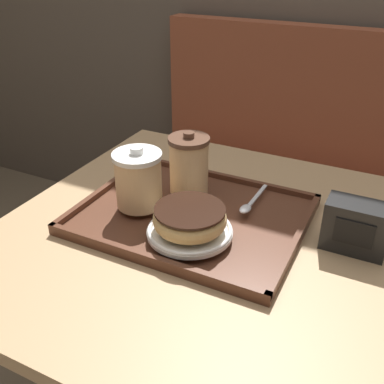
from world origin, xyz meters
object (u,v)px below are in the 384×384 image
object	(u,v)px
coffee_cup_rear	(189,165)
spoon	(249,205)
donut_chocolate_glazed	(190,218)
coffee_cup_front	(138,179)
napkin_dispenser	(356,227)

from	to	relation	value
coffee_cup_rear	spoon	xyz separation A→B (m)	(0.14, -0.01, -0.06)
donut_chocolate_glazed	coffee_cup_front	bearing A→B (deg)	160.56
coffee_cup_front	spoon	xyz separation A→B (m)	(0.21, 0.09, -0.05)
napkin_dispenser	spoon	bearing A→B (deg)	175.53
coffee_cup_front	napkin_dispenser	bearing A→B (deg)	9.97
coffee_cup_front	spoon	distance (m)	0.23
donut_chocolate_glazed	napkin_dispenser	xyz separation A→B (m)	(0.28, 0.12, -0.01)
donut_chocolate_glazed	spoon	world-z (taller)	donut_chocolate_glazed
napkin_dispenser	coffee_cup_rear	bearing A→B (deg)	176.44
donut_chocolate_glazed	spoon	distance (m)	0.16
spoon	napkin_dispenser	world-z (taller)	napkin_dispenser
coffee_cup_rear	donut_chocolate_glazed	bearing A→B (deg)	-62.68
coffee_cup_rear	donut_chocolate_glazed	distance (m)	0.17
coffee_cup_front	coffee_cup_rear	world-z (taller)	coffee_cup_rear
spoon	napkin_dispenser	size ratio (longest dim) A/B	1.19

